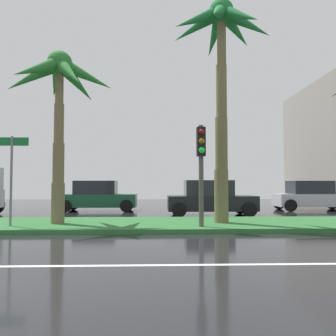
{
  "coord_description": "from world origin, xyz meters",
  "views": [
    {
      "loc": [
        2.9,
        -4.63,
        1.56
      ],
      "look_at": [
        3.5,
        12.7,
        2.35
      ],
      "focal_mm": 36.77,
      "sensor_mm": 36.0,
      "label": 1
    }
  ],
  "objects_px": {
    "palm_tree_centre_left": "(60,87)",
    "palm_tree_centre": "(221,45)",
    "street_name_sign": "(11,168)",
    "car_in_traffic_third": "(311,196)",
    "car_in_traffic_second": "(210,198)",
    "car_in_traffic_leading": "(98,196)",
    "traffic_signal_median_right": "(201,156)"
  },
  "relations": [
    {
      "from": "car_in_traffic_second",
      "to": "palm_tree_centre_left",
      "type": "bearing_deg",
      "value": -145.03
    },
    {
      "from": "traffic_signal_median_right",
      "to": "car_in_traffic_second",
      "type": "relative_size",
      "value": 0.78
    },
    {
      "from": "street_name_sign",
      "to": "car_in_traffic_third",
      "type": "distance_m",
      "value": 16.26
    },
    {
      "from": "traffic_signal_median_right",
      "to": "car_in_traffic_third",
      "type": "xyz_separation_m",
      "value": [
        7.62,
        8.61,
        -1.63
      ]
    },
    {
      "from": "palm_tree_centre",
      "to": "palm_tree_centre_left",
      "type": "bearing_deg",
      "value": 177.82
    },
    {
      "from": "car_in_traffic_second",
      "to": "palm_tree_centre",
      "type": "bearing_deg",
      "value": -93.66
    },
    {
      "from": "car_in_traffic_leading",
      "to": "car_in_traffic_second",
      "type": "height_order",
      "value": "same"
    },
    {
      "from": "traffic_signal_median_right",
      "to": "car_in_traffic_second",
      "type": "xyz_separation_m",
      "value": [
        1.18,
        5.57,
        -1.63
      ]
    },
    {
      "from": "car_in_traffic_third",
      "to": "car_in_traffic_leading",
      "type": "bearing_deg",
      "value": -179.19
    },
    {
      "from": "car_in_traffic_third",
      "to": "street_name_sign",
      "type": "bearing_deg",
      "value": -149.44
    },
    {
      "from": "street_name_sign",
      "to": "car_in_traffic_second",
      "type": "distance_m",
      "value": 9.23
    },
    {
      "from": "palm_tree_centre_left",
      "to": "palm_tree_centre",
      "type": "distance_m",
      "value": 6.1
    },
    {
      "from": "palm_tree_centre",
      "to": "car_in_traffic_leading",
      "type": "relative_size",
      "value": 1.91
    },
    {
      "from": "palm_tree_centre_left",
      "to": "car_in_traffic_second",
      "type": "bearing_deg",
      "value": 34.97
    },
    {
      "from": "palm_tree_centre",
      "to": "car_in_traffic_leading",
      "type": "distance_m",
      "value": 11.01
    },
    {
      "from": "palm_tree_centre",
      "to": "street_name_sign",
      "type": "xyz_separation_m",
      "value": [
        -7.23,
        -0.65,
        -4.55
      ]
    },
    {
      "from": "car_in_traffic_leading",
      "to": "palm_tree_centre",
      "type": "bearing_deg",
      "value": -52.45
    },
    {
      "from": "car_in_traffic_second",
      "to": "car_in_traffic_third",
      "type": "height_order",
      "value": "same"
    },
    {
      "from": "palm_tree_centre_left",
      "to": "traffic_signal_median_right",
      "type": "relative_size",
      "value": 1.87
    },
    {
      "from": "palm_tree_centre_left",
      "to": "traffic_signal_median_right",
      "type": "height_order",
      "value": "palm_tree_centre_left"
    },
    {
      "from": "car_in_traffic_leading",
      "to": "traffic_signal_median_right",
      "type": "bearing_deg",
      "value": -60.28
    },
    {
      "from": "palm_tree_centre_left",
      "to": "palm_tree_centre",
      "type": "relative_size",
      "value": 0.76
    },
    {
      "from": "traffic_signal_median_right",
      "to": "car_in_traffic_third",
      "type": "height_order",
      "value": "traffic_signal_median_right"
    },
    {
      "from": "traffic_signal_median_right",
      "to": "street_name_sign",
      "type": "distance_m",
      "value": 6.36
    },
    {
      "from": "street_name_sign",
      "to": "car_in_traffic_leading",
      "type": "bearing_deg",
      "value": 79.3
    },
    {
      "from": "traffic_signal_median_right",
      "to": "palm_tree_centre",
      "type": "bearing_deg",
      "value": 48.74
    },
    {
      "from": "palm_tree_centre_left",
      "to": "car_in_traffic_leading",
      "type": "distance_m",
      "value": 8.37
    },
    {
      "from": "palm_tree_centre_left",
      "to": "car_in_traffic_leading",
      "type": "relative_size",
      "value": 1.46
    },
    {
      "from": "palm_tree_centre",
      "to": "car_in_traffic_second",
      "type": "height_order",
      "value": "palm_tree_centre"
    },
    {
      "from": "traffic_signal_median_right",
      "to": "car_in_traffic_third",
      "type": "distance_m",
      "value": 11.61
    },
    {
      "from": "car_in_traffic_leading",
      "to": "car_in_traffic_second",
      "type": "bearing_deg",
      "value": -25.53
    },
    {
      "from": "palm_tree_centre",
      "to": "car_in_traffic_second",
      "type": "relative_size",
      "value": 1.91
    }
  ]
}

